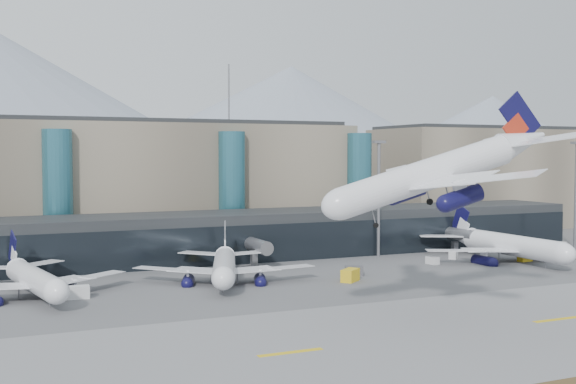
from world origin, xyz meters
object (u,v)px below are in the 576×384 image
object	(u,v)px
jet_parked_left	(30,271)
jet_parked_mid	(224,258)
veh_b	(223,270)
veh_a	(78,292)
lightmast_right	(576,188)
hero_jet	(447,162)
veh_h	(350,275)
lightmast_mid	(379,191)
jet_parked_right	(500,238)
veh_e	(525,257)
veh_g	(432,260)
veh_d	(453,255)
veh_c	(354,271)

from	to	relation	value
jet_parked_left	jet_parked_mid	world-z (taller)	jet_parked_mid
veh_b	veh_a	bearing A→B (deg)	129.40
lightmast_right	hero_jet	world-z (taller)	hero_jet
veh_a	veh_h	bearing A→B (deg)	-1.05
lightmast_mid	jet_parked_right	size ratio (longest dim) A/B	0.65
lightmast_right	jet_parked_left	distance (m)	124.92
veh_e	lightmast_mid	bearing A→B (deg)	135.71
jet_parked_mid	veh_g	bearing A→B (deg)	-68.74
veh_a	veh_g	bearing A→B (deg)	9.34
veh_b	veh_g	xyz separation A→B (m)	(42.99, -6.83, 0.05)
veh_g	veh_d	bearing A→B (deg)	107.87
veh_e	veh_g	size ratio (longest dim) A/B	1.12
jet_parked_left	veh_a	bearing A→B (deg)	-139.59
lightmast_mid	veh_h	distance (m)	35.72
jet_parked_mid	veh_h	size ratio (longest dim) A/B	8.42
veh_e	veh_b	bearing A→B (deg)	164.25
lightmast_right	veh_h	xyz separation A→B (m)	(-71.28, -17.41, -13.31)
veh_h	veh_d	bearing A→B (deg)	-14.50
jet_parked_left	veh_h	distance (m)	53.93
lightmast_mid	jet_parked_left	xyz separation A→B (m)	(-74.25, -15.68, -10.39)
lightmast_mid	veh_g	xyz separation A→B (m)	(4.04, -14.64, -13.65)
veh_b	veh_h	xyz separation A→B (m)	(17.67, -17.60, 0.39)
jet_parked_left	veh_g	bearing A→B (deg)	-98.61
jet_parked_right	veh_g	distance (m)	17.33
veh_c	veh_d	bearing A→B (deg)	42.32
lightmast_mid	jet_parked_left	size ratio (longest dim) A/B	0.78
veh_a	veh_e	world-z (taller)	veh_a
veh_c	veh_g	bearing A→B (deg)	38.20
jet_parked_right	veh_d	size ratio (longest dim) A/B	13.62
lightmast_right	jet_parked_right	xyz separation A→B (m)	(-29.12, -7.41, -9.64)
veh_b	veh_c	bearing A→B (deg)	-105.55
hero_jet	jet_parked_right	world-z (taller)	hero_jet
jet_parked_mid	veh_h	xyz separation A→B (m)	(20.18, -9.70, -3.00)
lightmast_mid	veh_g	bearing A→B (deg)	-74.59
veh_b	veh_e	xyz separation A→B (m)	(62.99, -11.68, 0.12)
veh_b	veh_h	size ratio (longest dim) A/B	0.62
veh_e	jet_parked_mid	bearing A→B (deg)	171.45
lightmast_mid	veh_b	distance (m)	42.02
lightmast_right	veh_h	distance (m)	74.58
jet_parked_right	veh_c	size ratio (longest dim) A/B	11.92
lightmast_mid	jet_parked_mid	bearing A→B (deg)	-159.25
hero_jet	veh_e	distance (m)	62.12
lightmast_mid	hero_jet	size ratio (longest dim) A/B	0.68
lightmast_right	veh_h	size ratio (longest dim) A/B	6.38
jet_parked_left	jet_parked_right	distance (m)	95.13
veh_a	veh_b	size ratio (longest dim) A/B	1.42
lightmast_mid	veh_h	xyz separation A→B (m)	(-21.28, -25.41, -13.31)
veh_a	veh_g	xyz separation A→B (m)	(71.67, 6.63, -0.23)
jet_parked_mid	veh_a	size ratio (longest dim) A/B	9.52
hero_jet	jet_parked_left	bearing A→B (deg)	146.74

